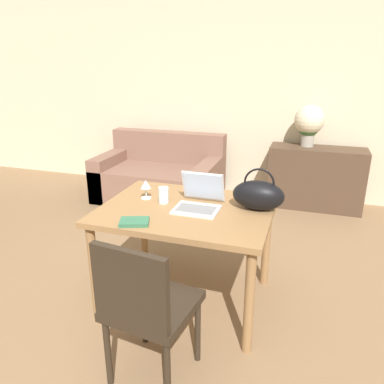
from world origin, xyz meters
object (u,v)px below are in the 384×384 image
at_px(chair, 145,304).
at_px(wine_glass, 146,186).
at_px(laptop, 200,198).
at_px(handbag, 258,195).
at_px(drinking_glass, 164,195).
at_px(couch, 160,177).
at_px(flower_vase, 309,123).

bearing_deg(chair, wine_glass, 121.05).
height_order(laptop, wine_glass, laptop).
relative_size(laptop, handbag, 0.92).
relative_size(chair, drinking_glass, 7.69).
relative_size(chair, laptop, 2.76).
xyz_separation_m(chair, wine_glass, (-0.38, 0.87, 0.34)).
distance_m(chair, couch, 2.98).
relative_size(laptop, wine_glass, 2.29).
relative_size(chair, couch, 0.58).
xyz_separation_m(couch, handbag, (1.51, -1.86, 0.57)).
bearing_deg(drinking_glass, couch, 113.57).
bearing_deg(wine_glass, handbag, 2.72).
bearing_deg(drinking_glass, laptop, 0.78).
relative_size(drinking_glass, handbag, 0.33).
bearing_deg(flower_vase, couch, -169.17).
relative_size(chair, wine_glass, 6.32).
distance_m(drinking_glass, flower_vase, 2.46).
relative_size(couch, handbag, 4.39).
bearing_deg(drinking_glass, chair, -74.70).
relative_size(wine_glass, handbag, 0.40).
relative_size(chair, handbag, 2.53).
height_order(couch, flower_vase, flower_vase).
xyz_separation_m(laptop, handbag, (0.39, 0.08, 0.04)).
distance_m(chair, flower_vase, 3.22).
height_order(couch, drinking_glass, drinking_glass).
bearing_deg(flower_vase, chair, -102.53).
height_order(wine_glass, handbag, handbag).
height_order(handbag, flower_vase, flower_vase).
xyz_separation_m(couch, flower_vase, (1.76, 0.34, 0.74)).
bearing_deg(couch, handbag, -50.95).
distance_m(chair, laptop, 0.89).
distance_m(couch, laptop, 2.30).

